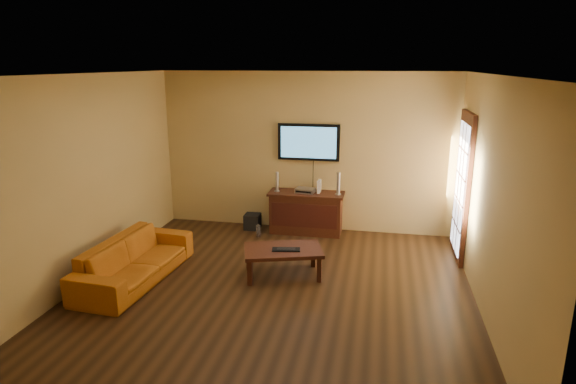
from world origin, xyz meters
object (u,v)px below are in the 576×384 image
(coffee_table, at_px, (283,252))
(speaker_right, at_px, (338,185))
(sofa, at_px, (134,253))
(game_console, at_px, (319,186))
(keyboard, at_px, (286,249))
(television, at_px, (309,142))
(bottle, at_px, (258,231))
(speaker_left, at_px, (277,182))
(subwoofer, at_px, (252,221))
(av_receiver, at_px, (305,190))
(media_console, at_px, (306,212))

(coffee_table, height_order, speaker_right, speaker_right)
(sofa, distance_m, speaker_right, 3.41)
(sofa, xyz_separation_m, game_console, (2.16, 2.33, 0.44))
(keyboard, bearing_deg, television, 90.60)
(bottle, bearing_deg, sofa, -121.87)
(television, bearing_deg, speaker_right, -22.82)
(bottle, bearing_deg, speaker_right, 14.72)
(speaker_left, xyz_separation_m, speaker_right, (1.04, -0.01, 0.02))
(television, relative_size, sofa, 0.54)
(coffee_table, relative_size, sofa, 0.61)
(coffee_table, distance_m, subwoofer, 2.02)
(speaker_right, distance_m, game_console, 0.34)
(speaker_right, height_order, game_console, speaker_right)
(subwoofer, distance_m, keyboard, 2.09)
(television, height_order, speaker_left, television)
(coffee_table, xyz_separation_m, av_receiver, (0.01, 1.79, 0.40))
(media_console, relative_size, bottle, 5.78)
(game_console, relative_size, bottle, 0.97)
(coffee_table, xyz_separation_m, sofa, (-1.92, -0.50, 0.03))
(game_console, xyz_separation_m, subwoofer, (-1.17, -0.04, -0.68))
(subwoofer, bearing_deg, av_receiver, -1.42)
(av_receiver, distance_m, bottle, 1.04)
(game_console, bearing_deg, sofa, -128.95)
(sofa, bearing_deg, keyboard, -72.85)
(television, relative_size, av_receiver, 3.32)
(speaker_left, height_order, game_console, speaker_left)
(coffee_table, bearing_deg, keyboard, -41.53)
(game_console, relative_size, keyboard, 0.54)
(sofa, bearing_deg, av_receiver, -36.03)
(coffee_table, relative_size, keyboard, 2.99)
(television, height_order, coffee_table, television)
(media_console, bearing_deg, coffee_table, -90.96)
(subwoofer, bearing_deg, keyboard, -63.72)
(speaker_right, distance_m, subwoofer, 1.67)
(coffee_table, distance_m, sofa, 1.99)
(media_console, relative_size, keyboard, 3.23)
(media_console, height_order, television, television)
(sofa, relative_size, speaker_right, 5.15)
(television, bearing_deg, bottle, -143.02)
(speaker_left, height_order, speaker_right, speaker_right)
(speaker_left, distance_m, subwoofer, 0.86)
(media_console, bearing_deg, speaker_right, -2.60)
(speaker_left, bearing_deg, av_receiver, 2.85)
(subwoofer, bearing_deg, speaker_left, -4.16)
(speaker_right, bearing_deg, media_console, 177.40)
(television, bearing_deg, coffee_table, -90.86)
(speaker_right, xyz_separation_m, bottle, (-1.29, -0.34, -0.78))
(media_console, xyz_separation_m, coffee_table, (-0.03, -1.79, -0.01))
(media_console, distance_m, av_receiver, 0.39)
(coffee_table, bearing_deg, bottle, 116.96)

